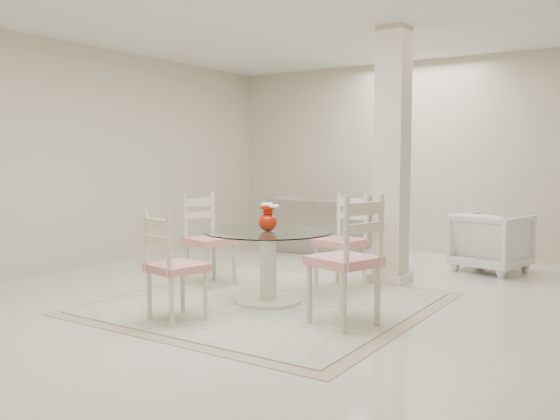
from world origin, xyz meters
The scene contains 13 objects.
ground centered at (0.00, 0.00, 0.00)m, with size 7.00×7.00×0.00m, color silver.
room_shell centered at (0.00, 0.00, 1.86)m, with size 6.02×7.02×2.71m.
column centered at (0.50, 1.30, 1.35)m, with size 0.30×0.30×2.70m, color beige.
area_rug centered at (-0.07, -0.20, 0.01)m, with size 2.79×2.79×0.02m.
dining_table centered at (-0.07, -0.20, 0.34)m, with size 1.17×1.17×0.67m.
red_vase centered at (-0.07, -0.20, 0.80)m, with size 0.20×0.17×0.26m.
dining_chair_east centered at (0.92, -0.49, 0.61)m, with size 0.58×0.58×1.17m.
dining_chair_north centered at (0.21, 0.78, 0.56)m, with size 0.50×0.50×1.07m.
dining_chair_west centered at (-1.05, 0.08, 0.56)m, with size 0.52×0.52×1.07m.
dining_chair_south centered at (-0.35, -1.18, 0.53)m, with size 0.48×0.48×1.00m.
recliner_taupe centered at (-1.20, 2.78, 0.39)m, with size 1.20×1.05×0.78m, color gray.
armchair_white centered at (1.24, 2.55, 0.35)m, with size 0.74×0.76×0.69m, color white.
side_table centered at (0.15, 2.09, 0.24)m, with size 0.49×0.49×0.51m.
Camera 1 is at (2.97, -4.61, 1.33)m, focal length 38.00 mm.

